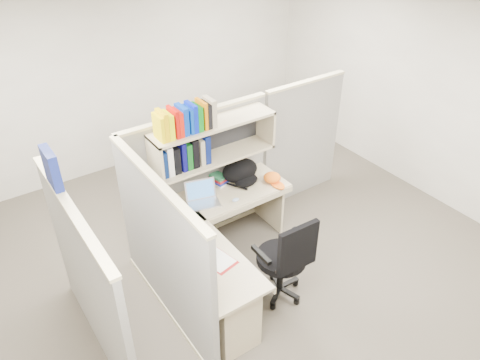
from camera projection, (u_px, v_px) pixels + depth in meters
ground at (243, 276)px, 5.17m from camera, size 6.00×6.00×0.00m
room_shell at (244, 148)px, 4.27m from camera, size 6.00×6.00×6.00m
cubicle at (189, 200)px, 4.80m from camera, size 3.79×1.84×1.95m
desk at (226, 278)px, 4.53m from camera, size 1.74×1.75×0.73m
laptop at (203, 195)px, 4.98m from camera, size 0.41×0.41×0.24m
backpack at (243, 173)px, 5.33m from camera, size 0.50×0.42×0.26m
orange_cap at (272, 178)px, 5.38m from camera, size 0.20×0.23×0.11m
snack_canister at (209, 248)px, 4.39m from camera, size 0.10×0.10×0.10m
tissue_box at (203, 277)px, 4.00m from camera, size 0.16×0.16×0.20m
mouse at (236, 200)px, 5.09m from camera, size 0.09×0.06×0.03m
paper_cup at (207, 190)px, 5.18m from camera, size 0.07×0.07×0.10m
book_stack at (218, 179)px, 5.36m from camera, size 0.21×0.25×0.10m
loose_paper at (218, 259)px, 4.32m from camera, size 0.27×0.33×0.00m
task_chair at (283, 271)px, 4.70m from camera, size 0.56×0.52×1.06m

